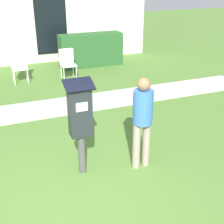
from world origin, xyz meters
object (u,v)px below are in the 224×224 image
(parking_meter, at_px, (80,116))
(person_standing, at_px, (143,117))
(outdoor_chair_right, at_px, (67,61))
(outdoor_chair_middle, at_px, (19,64))

(parking_meter, bearing_deg, person_standing, -11.35)
(outdoor_chair_right, bearing_deg, parking_meter, -107.89)
(parking_meter, xyz_separation_m, person_standing, (0.97, -0.20, -0.09))
(parking_meter, bearing_deg, outdoor_chair_middle, 94.68)
(parking_meter, distance_m, person_standing, 1.00)
(parking_meter, relative_size, outdoor_chair_middle, 1.77)
(outdoor_chair_middle, bearing_deg, outdoor_chair_right, 10.49)
(person_standing, bearing_deg, outdoor_chair_right, 93.82)
(outdoor_chair_middle, distance_m, outdoor_chair_right, 1.42)
(parking_meter, xyz_separation_m, outdoor_chair_middle, (-0.42, 5.09, -0.49))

